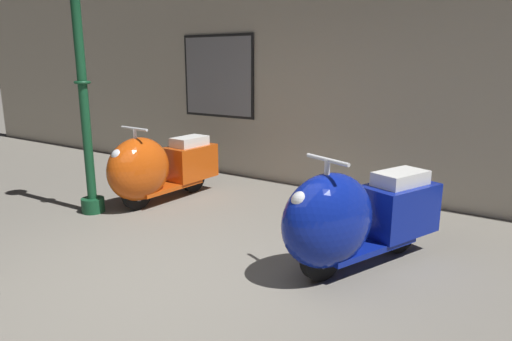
% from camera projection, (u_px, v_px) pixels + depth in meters
% --- Properties ---
extents(ground_plane, '(60.00, 60.00, 0.00)m').
position_uv_depth(ground_plane, '(165.00, 289.00, 3.78)').
color(ground_plane, slate).
extents(showroom_back_wall, '(18.00, 0.24, 3.21)m').
position_uv_depth(showroom_back_wall, '(344.00, 79.00, 6.30)').
color(showroom_back_wall, '#BCB29E').
rests_on(showroom_back_wall, ground).
extents(scooter_0, '(0.59, 1.74, 1.05)m').
position_uv_depth(scooter_0, '(156.00, 168.00, 5.97)').
color(scooter_0, black).
rests_on(scooter_0, ground).
extents(scooter_1, '(1.10, 1.82, 1.08)m').
position_uv_depth(scooter_1, '(351.00, 218.00, 4.03)').
color(scooter_1, black).
rests_on(scooter_1, ground).
extents(lamppost, '(0.28, 0.28, 3.02)m').
position_uv_depth(lamppost, '(82.00, 80.00, 5.33)').
color(lamppost, '#144728').
rests_on(lamppost, ground).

